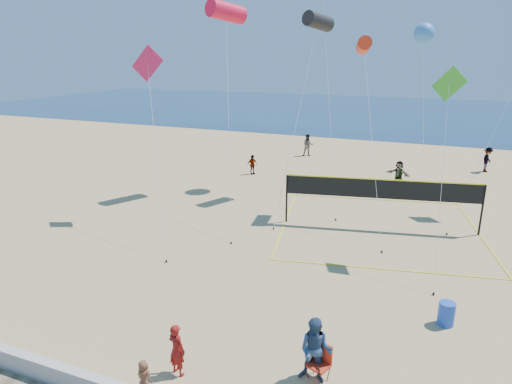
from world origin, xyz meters
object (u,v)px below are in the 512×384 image
at_px(woman, 177,350).
at_px(trash_barrel, 446,314).
at_px(camp_chair, 321,360).
at_px(volleyball_net, 381,194).

bearing_deg(woman, trash_barrel, -125.81).
relative_size(woman, camp_chair, 1.34).
distance_m(woman, volleyball_net, 14.20).
bearing_deg(camp_chair, woman, -141.27).
distance_m(trash_barrel, volleyball_net, 8.90).
distance_m(camp_chair, trash_barrel, 5.28).
xyz_separation_m(woman, trash_barrel, (7.02, 5.52, -0.38)).
relative_size(camp_chair, volleyball_net, 0.10).
height_order(woman, volleyball_net, volleyball_net).
xyz_separation_m(woman, camp_chair, (3.78, 1.35, -0.19)).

